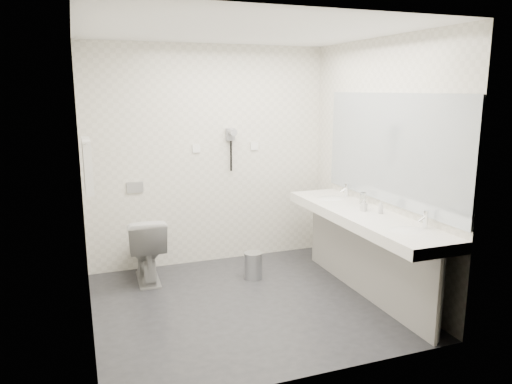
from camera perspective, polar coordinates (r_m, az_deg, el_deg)
name	(u,v)px	position (r m, az deg, el deg)	size (l,w,h in m)	color
floor	(247,303)	(4.80, -1.09, -12.85)	(2.80, 2.80, 0.00)	#28282D
ceiling	(246,30)	(4.39, -1.22, 18.32)	(2.80, 2.80, 0.00)	white
wall_back	(209,157)	(5.65, -5.49, 4.13)	(2.80, 2.80, 0.00)	white
wall_front	(311,207)	(3.25, 6.39, -1.69)	(2.80, 2.80, 0.00)	white
wall_left	(83,185)	(4.19, -19.56, 0.76)	(2.60, 2.60, 0.00)	white
wall_right	(378,166)	(5.05, 14.04, 2.90)	(2.60, 2.60, 0.00)	white
vanity_counter	(363,217)	(4.83, 12.40, -2.88)	(0.55, 2.20, 0.10)	white
vanity_panel	(364,259)	(4.97, 12.43, -7.60)	(0.03, 2.15, 0.75)	#9B9893
vanity_post_near	(439,300)	(4.21, 20.54, -11.72)	(0.06, 0.06, 0.75)	silver
vanity_post_far	(318,230)	(5.84, 7.18, -4.45)	(0.06, 0.06, 0.75)	silver
mirror	(390,149)	(4.86, 15.34, 4.87)	(0.02, 2.20, 1.05)	#B2BCC6
basin_near	(406,232)	(4.31, 17.07, -4.45)	(0.40, 0.31, 0.05)	white
basin_far	(331,200)	(5.36, 8.69, -0.88)	(0.40, 0.31, 0.05)	white
faucet_near	(426,219)	(4.41, 19.16, -3.02)	(0.04, 0.04, 0.15)	silver
faucet_far	(347,190)	(5.44, 10.52, 0.21)	(0.04, 0.04, 0.15)	silver
soap_bottle_a	(364,205)	(4.85, 12.45, -1.52)	(0.05, 0.05, 0.11)	silver
soap_bottle_b	(363,206)	(4.87, 12.41, -1.55)	(0.08, 0.08, 0.10)	silver
soap_bottle_c	(381,207)	(4.79, 14.35, -1.67)	(0.05, 0.05, 0.13)	silver
glass_left	(363,198)	(5.16, 12.35, -0.70)	(0.06, 0.06, 0.12)	silver
toilet	(146,248)	(5.35, -12.68, -6.43)	(0.39, 0.69, 0.70)	white
flush_plate	(135,187)	(5.54, -13.91, 0.52)	(0.18, 0.02, 0.12)	#B2B5BA
pedal_bin	(253,266)	(5.34, -0.34, -8.63)	(0.20, 0.20, 0.27)	#B2B5BA
bin_lid	(253,253)	(5.29, -0.34, -7.16)	(0.20, 0.20, 0.01)	#B2B5BA
towel_rail	(85,141)	(4.69, -19.33, 5.62)	(0.02, 0.02, 0.62)	silver
towel_near	(88,167)	(4.58, -18.98, 2.72)	(0.07, 0.24, 0.48)	white
towel_far	(87,163)	(4.86, -19.07, 3.21)	(0.07, 0.24, 0.48)	white
dryer_cradle	(230,134)	(5.67, -3.00, 6.73)	(0.10, 0.04, 0.14)	gray
dryer_barrel	(232,132)	(5.60, -2.79, 6.98)	(0.08, 0.08, 0.14)	gray
dryer_cord	(231,156)	(5.68, -2.92, 4.21)	(0.02, 0.02, 0.35)	black
switch_plate_a	(196,149)	(5.59, -6.96, 5.05)	(0.09, 0.02, 0.09)	white
switch_plate_b	(254,146)	(5.79, -0.19, 5.37)	(0.09, 0.02, 0.09)	white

